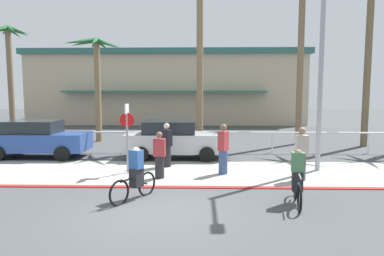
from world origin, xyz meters
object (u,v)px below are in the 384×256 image
object	(u,v)px
streetlight_curb	(324,56)
pedestrian_0	(159,157)
pedestrian_2	(301,156)
car_silver_2	(174,139)
palm_tree_4	(370,16)
palm_tree_1	(96,60)
palm_tree_3	(303,16)
stop_sign_bike_lane	(127,128)
cyclist_black_0	(135,175)
pedestrian_3	(167,147)
palm_tree_0	(9,54)
car_blue_1	(38,139)
palm_tree_2	(200,30)
pedestrian_1	(223,151)
cyclist_blue_1	(298,178)

from	to	relation	value
streetlight_curb	pedestrian_0	xyz separation A→B (m)	(-5.86, -1.10, -3.52)
pedestrian_2	car_silver_2	bearing A→B (deg)	140.17
palm_tree_4	car_silver_2	distance (m)	12.44
palm_tree_1	palm_tree_3	xyz separation A→B (m)	(11.85, -0.79, 2.29)
stop_sign_bike_lane	pedestrian_0	size ratio (longest dim) A/B	1.56
cyclist_black_0	pedestrian_3	bearing A→B (deg)	83.56
palm_tree_0	car_blue_1	xyz separation A→B (m)	(4.62, -6.33, -4.47)
pedestrian_0	pedestrian_3	distance (m)	1.84
cyclist_black_0	palm_tree_2	bearing A→B (deg)	79.70
pedestrian_2	pedestrian_3	distance (m)	5.13
palm_tree_2	car_blue_1	world-z (taller)	palm_tree_2
palm_tree_3	car_silver_2	xyz separation A→B (m)	(-6.82, -4.42, -6.30)
car_blue_1	pedestrian_1	size ratio (longest dim) A/B	2.39
palm_tree_4	cyclist_black_0	size ratio (longest dim) A/B	6.13
palm_tree_0	cyclist_black_0	size ratio (longest dim) A/B	4.55
cyclist_blue_1	pedestrian_2	world-z (taller)	pedestrian_2
palm_tree_3	pedestrian_3	distance (m)	11.32
streetlight_curb	palm_tree_2	world-z (taller)	palm_tree_2
palm_tree_1	palm_tree_2	xyz separation A→B (m)	(6.16, -1.60, 1.39)
palm_tree_4	streetlight_curb	bearing A→B (deg)	-125.73
pedestrian_0	pedestrian_1	world-z (taller)	pedestrian_1
palm_tree_3	cyclist_black_0	world-z (taller)	palm_tree_3
palm_tree_2	pedestrian_1	xyz separation A→B (m)	(0.89, -6.61, -5.41)
palm_tree_4	pedestrian_0	xyz separation A→B (m)	(-10.39, -7.41, -6.24)
streetlight_curb	cyclist_black_0	world-z (taller)	streetlight_curb
palm_tree_2	pedestrian_2	bearing A→B (deg)	-65.03
palm_tree_2	car_blue_1	xyz separation A→B (m)	(-7.36, -3.58, -5.40)
palm_tree_4	cyclist_blue_1	bearing A→B (deg)	-122.55
car_blue_1	pedestrian_3	xyz separation A→B (m)	(6.08, -1.88, -0.05)
palm_tree_2	car_silver_2	distance (m)	6.59
pedestrian_0	pedestrian_2	size ratio (longest dim) A/B	0.90
pedestrian_1	palm_tree_3	bearing A→B (deg)	57.14
palm_tree_0	car_blue_1	bearing A→B (deg)	-53.85
stop_sign_bike_lane	palm_tree_0	distance (m)	13.74
stop_sign_bike_lane	palm_tree_1	xyz separation A→B (m)	(-3.56, 8.20, 3.20)
cyclist_black_0	pedestrian_1	size ratio (longest dim) A/B	0.85
stop_sign_bike_lane	car_silver_2	size ratio (longest dim) A/B	0.58
palm_tree_2	cyclist_blue_1	distance (m)	11.66
car_blue_1	cyclist_blue_1	xyz separation A→B (m)	(10.02, -6.31, -0.18)
streetlight_curb	car_blue_1	distance (m)	12.62
streetlight_curb	palm_tree_0	bearing A→B (deg)	151.53
pedestrian_3	palm_tree_4	bearing A→B (deg)	28.34
streetlight_curb	pedestrian_1	world-z (taller)	streetlight_curb
palm_tree_0	palm_tree_4	bearing A→B (deg)	-7.15
palm_tree_1	car_silver_2	size ratio (longest dim) A/B	1.41
stop_sign_bike_lane	pedestrian_0	bearing A→B (deg)	-29.25
palm_tree_0	pedestrian_2	bearing A→B (deg)	-33.39
cyclist_black_0	pedestrian_0	bearing A→B (deg)	80.26
car_blue_1	pedestrian_0	world-z (taller)	car_blue_1
palm_tree_1	palm_tree_2	bearing A→B (deg)	-14.59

